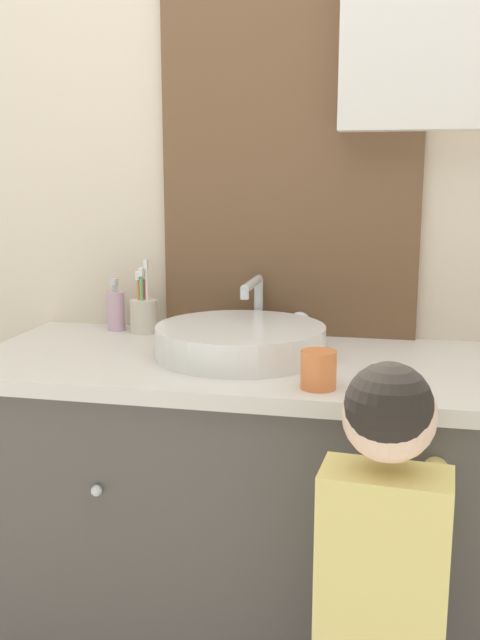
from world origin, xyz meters
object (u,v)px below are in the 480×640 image
toothbrush_holder (144,314)px  drinking_cup (318,370)px  child_figure (383,595)px  soap_dispenser (116,310)px  sink_basin (242,339)px

toothbrush_holder → drinking_cup: 0.66m
toothbrush_holder → child_figure: (0.66, -0.68, -0.33)m
drinking_cup → soap_dispenser: bearing=144.3°
sink_basin → toothbrush_holder: toothbrush_holder is taller
soap_dispenser → sink_basin: bearing=-27.4°
child_figure → drinking_cup: child_figure is taller
sink_basin → soap_dispenser: size_ratio=3.15×
sink_basin → child_figure: size_ratio=0.48×
sink_basin → toothbrush_holder: 0.37m
drinking_cup → child_figure: bearing=-61.3°
sink_basin → soap_dispenser: bearing=152.6°
sink_basin → toothbrush_holder: (-0.31, 0.19, 0.01)m
sink_basin → child_figure: (0.35, -0.49, -0.31)m
soap_dispenser → drinking_cup: size_ratio=1.87×
toothbrush_holder → sink_basin: bearing=-31.5°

